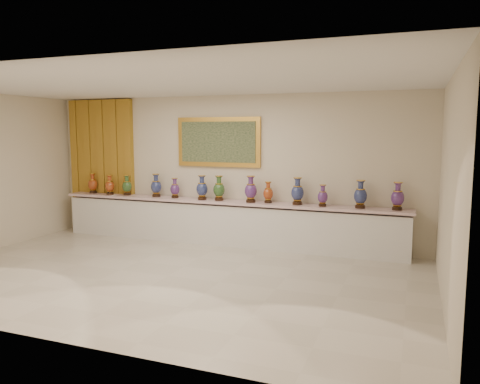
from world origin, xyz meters
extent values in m
plane|color=beige|center=(0.00, 0.00, 0.00)|extent=(8.00, 8.00, 0.00)
plane|color=beige|center=(0.00, 2.50, 1.50)|extent=(8.00, 0.00, 8.00)
plane|color=beige|center=(4.00, 0.00, 1.50)|extent=(0.00, 5.00, 5.00)
plane|color=white|center=(0.00, 0.00, 3.00)|extent=(8.00, 8.00, 0.00)
cube|color=#C27A29|center=(-3.03, 2.44, 1.50)|extent=(1.64, 0.14, 2.95)
cube|color=gold|center=(-0.18, 2.46, 2.07)|extent=(1.80, 0.06, 1.00)
cube|color=#19331E|center=(-0.18, 2.42, 2.07)|extent=(1.62, 0.02, 0.82)
cube|color=white|center=(0.00, 2.27, 0.41)|extent=(7.20, 0.42, 0.81)
cube|color=silver|center=(0.00, 2.25, 0.88)|extent=(7.28, 0.48, 0.05)
cylinder|color=#311C0D|center=(-3.18, 2.27, 0.92)|extent=(0.16, 0.16, 0.04)
cone|color=gold|center=(-3.18, 2.27, 0.97)|extent=(0.14, 0.14, 0.03)
ellipsoid|color=maroon|center=(-3.18, 2.27, 1.10)|extent=(0.21, 0.21, 0.26)
cylinder|color=gold|center=(-3.18, 2.27, 1.21)|extent=(0.14, 0.14, 0.01)
cylinder|color=maroon|center=(-3.18, 2.27, 1.26)|extent=(0.08, 0.08, 0.09)
cone|color=maroon|center=(-3.18, 2.27, 1.33)|extent=(0.14, 0.14, 0.03)
cylinder|color=gold|center=(-3.18, 2.27, 1.34)|extent=(0.15, 0.15, 0.01)
cylinder|color=#311C0D|center=(-2.68, 2.21, 0.92)|extent=(0.15, 0.15, 0.04)
cone|color=gold|center=(-2.68, 2.21, 0.97)|extent=(0.13, 0.13, 0.03)
ellipsoid|color=maroon|center=(-2.68, 2.21, 1.09)|extent=(0.25, 0.25, 0.25)
cylinder|color=gold|center=(-2.68, 2.21, 1.20)|extent=(0.14, 0.14, 0.01)
cylinder|color=maroon|center=(-2.68, 2.21, 1.25)|extent=(0.08, 0.08, 0.09)
cone|color=maroon|center=(-2.68, 2.21, 1.31)|extent=(0.14, 0.14, 0.03)
cylinder|color=gold|center=(-2.68, 2.21, 1.33)|extent=(0.14, 0.14, 0.01)
cylinder|color=#311C0D|center=(-2.26, 2.26, 0.92)|extent=(0.16, 0.16, 0.04)
cone|color=gold|center=(-2.26, 2.26, 0.97)|extent=(0.14, 0.14, 0.03)
ellipsoid|color=black|center=(-2.26, 2.26, 1.09)|extent=(0.21, 0.21, 0.26)
cylinder|color=gold|center=(-2.26, 2.26, 1.20)|extent=(0.14, 0.14, 0.01)
cylinder|color=black|center=(-2.26, 2.26, 1.26)|extent=(0.08, 0.08, 0.09)
cone|color=black|center=(-2.26, 2.26, 1.32)|extent=(0.14, 0.14, 0.03)
cylinder|color=gold|center=(-2.26, 2.26, 1.34)|extent=(0.14, 0.14, 0.01)
cylinder|color=#311C0D|center=(-1.54, 2.27, 0.92)|extent=(0.17, 0.17, 0.05)
cone|color=gold|center=(-1.54, 2.27, 0.98)|extent=(0.15, 0.15, 0.03)
ellipsoid|color=#0A0B3D|center=(-1.54, 2.27, 1.11)|extent=(0.30, 0.30, 0.28)
cylinder|color=gold|center=(-1.54, 2.27, 1.23)|extent=(0.16, 0.16, 0.01)
cylinder|color=#0A0B3D|center=(-1.54, 2.27, 1.29)|extent=(0.09, 0.09, 0.10)
cone|color=#0A0B3D|center=(-1.54, 2.27, 1.36)|extent=(0.16, 0.16, 0.04)
cylinder|color=gold|center=(-1.54, 2.27, 1.38)|extent=(0.16, 0.16, 0.01)
cylinder|color=#311C0D|center=(-1.09, 2.26, 0.92)|extent=(0.15, 0.15, 0.04)
cone|color=gold|center=(-1.09, 2.26, 0.97)|extent=(0.13, 0.13, 0.03)
ellipsoid|color=#2A1250|center=(-1.09, 2.26, 1.08)|extent=(0.23, 0.23, 0.24)
cylinder|color=gold|center=(-1.09, 2.26, 1.18)|extent=(0.13, 0.13, 0.01)
cylinder|color=#2A1250|center=(-1.09, 2.26, 1.23)|extent=(0.08, 0.08, 0.09)
cone|color=#2A1250|center=(-1.09, 2.26, 1.29)|extent=(0.13, 0.13, 0.03)
cylinder|color=gold|center=(-1.09, 2.26, 1.31)|extent=(0.14, 0.14, 0.01)
cylinder|color=#311C0D|center=(-0.44, 2.21, 0.92)|extent=(0.18, 0.18, 0.05)
cone|color=gold|center=(-0.44, 2.21, 0.98)|extent=(0.15, 0.15, 0.03)
ellipsoid|color=#0A0B3D|center=(-0.44, 2.21, 1.12)|extent=(0.26, 0.26, 0.29)
cylinder|color=gold|center=(-0.44, 2.21, 1.24)|extent=(0.16, 0.16, 0.01)
cylinder|color=#0A0B3D|center=(-0.44, 2.21, 1.30)|extent=(0.09, 0.09, 0.10)
cone|color=#0A0B3D|center=(-0.44, 2.21, 1.37)|extent=(0.16, 0.16, 0.04)
cylinder|color=gold|center=(-0.44, 2.21, 1.39)|extent=(0.16, 0.16, 0.01)
cylinder|color=#311C0D|center=(-0.08, 2.24, 0.92)|extent=(0.18, 0.18, 0.05)
cone|color=gold|center=(-0.08, 2.24, 0.98)|extent=(0.15, 0.15, 0.03)
ellipsoid|color=black|center=(-0.08, 2.24, 1.12)|extent=(0.25, 0.25, 0.29)
cylinder|color=gold|center=(-0.08, 2.24, 1.24)|extent=(0.16, 0.16, 0.01)
cylinder|color=black|center=(-0.08, 2.24, 1.30)|extent=(0.09, 0.09, 0.10)
cone|color=black|center=(-0.08, 2.24, 1.38)|extent=(0.16, 0.16, 0.04)
cylinder|color=gold|center=(-0.08, 2.24, 1.39)|extent=(0.16, 0.16, 0.01)
cylinder|color=#311C0D|center=(0.61, 2.22, 0.93)|extent=(0.18, 0.18, 0.05)
cone|color=gold|center=(0.61, 2.22, 0.98)|extent=(0.16, 0.16, 0.03)
ellipsoid|color=#2A1250|center=(0.61, 2.22, 1.13)|extent=(0.28, 0.28, 0.30)
cylinder|color=gold|center=(0.61, 2.22, 1.25)|extent=(0.17, 0.17, 0.01)
cylinder|color=#2A1250|center=(0.61, 2.22, 1.32)|extent=(0.10, 0.10, 0.11)
cone|color=#2A1250|center=(0.61, 2.22, 1.40)|extent=(0.17, 0.17, 0.04)
cylinder|color=gold|center=(0.61, 2.22, 1.42)|extent=(0.17, 0.17, 0.01)
cylinder|color=#311C0D|center=(0.94, 2.27, 0.92)|extent=(0.15, 0.15, 0.04)
cone|color=gold|center=(0.94, 2.27, 0.97)|extent=(0.13, 0.13, 0.03)
ellipsoid|color=maroon|center=(0.94, 2.27, 1.08)|extent=(0.20, 0.20, 0.24)
cylinder|color=gold|center=(0.94, 2.27, 1.18)|extent=(0.13, 0.13, 0.01)
cylinder|color=maroon|center=(0.94, 2.27, 1.23)|extent=(0.08, 0.08, 0.09)
cone|color=maroon|center=(0.94, 2.27, 1.29)|extent=(0.13, 0.13, 0.03)
cylinder|color=gold|center=(0.94, 2.27, 1.31)|extent=(0.14, 0.14, 0.01)
cylinder|color=#311C0D|center=(1.53, 2.25, 0.93)|extent=(0.18, 0.18, 0.05)
cone|color=gold|center=(1.53, 2.25, 0.98)|extent=(0.16, 0.16, 0.03)
ellipsoid|color=#0A0B3D|center=(1.53, 2.25, 1.13)|extent=(0.25, 0.25, 0.30)
cylinder|color=gold|center=(1.53, 2.25, 1.25)|extent=(0.16, 0.16, 0.01)
cylinder|color=#0A0B3D|center=(1.53, 2.25, 1.32)|extent=(0.10, 0.10, 0.11)
cone|color=#0A0B3D|center=(1.53, 2.25, 1.39)|extent=(0.16, 0.16, 0.04)
cylinder|color=gold|center=(1.53, 2.25, 1.41)|extent=(0.17, 0.17, 0.01)
cylinder|color=#311C0D|center=(2.02, 2.21, 0.92)|extent=(0.14, 0.14, 0.04)
cone|color=gold|center=(2.02, 2.21, 0.96)|extent=(0.12, 0.12, 0.03)
ellipsoid|color=#2A1250|center=(2.02, 2.21, 1.08)|extent=(0.20, 0.20, 0.23)
cylinder|color=gold|center=(2.02, 2.21, 1.18)|extent=(0.13, 0.13, 0.01)
cylinder|color=#2A1250|center=(2.02, 2.21, 1.23)|extent=(0.07, 0.07, 0.08)
cone|color=#2A1250|center=(2.02, 2.21, 1.28)|extent=(0.13, 0.13, 0.03)
cylinder|color=gold|center=(2.02, 2.21, 1.30)|extent=(0.13, 0.13, 0.01)
cylinder|color=#311C0D|center=(2.69, 2.26, 0.93)|extent=(0.18, 0.18, 0.05)
cone|color=gold|center=(2.69, 2.26, 0.98)|extent=(0.16, 0.16, 0.03)
ellipsoid|color=#0A0B3D|center=(2.69, 2.26, 1.12)|extent=(0.26, 0.26, 0.29)
cylinder|color=gold|center=(2.69, 2.26, 1.25)|extent=(0.16, 0.16, 0.01)
cylinder|color=#0A0B3D|center=(2.69, 2.26, 1.31)|extent=(0.09, 0.09, 0.11)
cone|color=#0A0B3D|center=(2.69, 2.26, 1.38)|extent=(0.16, 0.16, 0.04)
cylinder|color=gold|center=(2.69, 2.26, 1.40)|extent=(0.17, 0.17, 0.01)
cylinder|color=#311C0D|center=(3.32, 2.27, 0.92)|extent=(0.17, 0.17, 0.05)
cone|color=gold|center=(3.32, 2.27, 0.98)|extent=(0.15, 0.15, 0.03)
ellipsoid|color=#2A1250|center=(3.32, 2.27, 1.12)|extent=(0.27, 0.27, 0.29)
cylinder|color=gold|center=(3.32, 2.27, 1.24)|extent=(0.16, 0.16, 0.01)
cylinder|color=#2A1250|center=(3.32, 2.27, 1.30)|extent=(0.09, 0.09, 0.10)
cone|color=#2A1250|center=(3.32, 2.27, 1.37)|extent=(0.16, 0.16, 0.04)
cylinder|color=gold|center=(3.32, 2.27, 1.39)|extent=(0.16, 0.16, 0.01)
cube|color=white|center=(-2.51, 2.13, 0.90)|extent=(0.10, 0.06, 0.00)
camera|label=1|loc=(3.60, -6.31, 2.26)|focal=35.00mm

